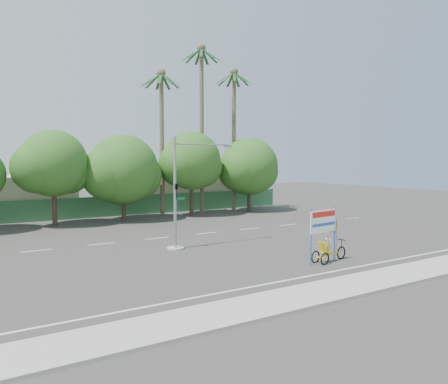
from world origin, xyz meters
TOP-DOWN VIEW (x-y plane):
  - ground at (0.00, 0.00)m, footprint 120.00×120.00m
  - sidewalk_near at (0.00, -7.50)m, footprint 50.00×2.40m
  - fence at (0.00, 21.50)m, footprint 38.00×0.08m
  - building_left at (-10.00, 26.00)m, footprint 12.00×8.00m
  - building_right at (8.00, 26.00)m, footprint 14.00×8.00m
  - tree_left at (-7.05, 18.00)m, footprint 6.66×5.60m
  - tree_center at (-1.05, 18.00)m, footprint 7.62×6.40m
  - tree_right at (5.95, 18.00)m, footprint 6.90×5.80m
  - tree_far_right at (12.95, 18.00)m, footprint 7.38×6.20m
  - palm_tall at (8.00, 19.50)m, footprint 3.73×3.79m
  - palm_mid at (12.00, 19.50)m, footprint 3.73×3.79m
  - palm_short at (3.50, 19.50)m, footprint 3.73×3.79m
  - traffic_signal at (-2.20, 3.98)m, footprint 4.72×1.10m
  - trike_billboard at (2.94, -3.56)m, footprint 3.08×0.90m

SIDE VIEW (x-z plane):
  - ground at x=0.00m, z-range 0.00..0.00m
  - sidewalk_near at x=0.00m, z-range 0.00..0.12m
  - fence at x=0.00m, z-range 0.00..2.00m
  - trike_billboard at x=2.94m, z-range -0.30..2.74m
  - building_right at x=8.00m, z-range 0.00..3.60m
  - building_left at x=-10.00m, z-range 0.00..4.00m
  - traffic_signal at x=-2.20m, z-range -0.58..6.42m
  - tree_center at x=-1.05m, z-range 0.54..8.39m
  - tree_far_right at x=12.95m, z-range 0.68..8.61m
  - tree_left at x=-7.05m, z-range 1.02..9.09m
  - tree_right at x=5.95m, z-range 1.06..9.42m
  - palm_short at x=3.50m, z-range 1.64..16.09m
  - palm_mid at x=12.00m, z-range 1.67..17.12m
  - palm_tall at x=8.00m, z-range 1.74..19.19m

